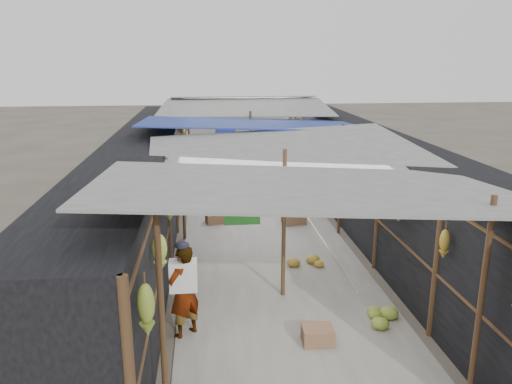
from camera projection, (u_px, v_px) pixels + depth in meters
name	position (u px, v px, depth m)	size (l,w,h in m)	color
aisle_slab	(260.00, 229.00, 12.10)	(3.60, 16.00, 0.02)	#9E998E
stall_left	(145.00, 187.00, 11.53)	(1.40, 15.00, 2.30)	black
stall_right	(371.00, 181.00, 12.07)	(1.40, 15.00, 2.30)	black
crate_near	(317.00, 336.00, 7.23)	(0.44, 0.35, 0.27)	#92684A
crate_mid	(294.00, 218.00, 12.45)	(0.53, 0.43, 0.32)	#92684A
crate_back	(215.00, 219.00, 12.48)	(0.42, 0.34, 0.27)	#92684A
black_basin	(318.00, 209.00, 13.40)	(0.60, 0.60, 0.18)	black
vendor_elderly	(184.00, 292.00, 7.30)	(0.52, 0.34, 1.43)	white
shopper_blue	(222.00, 168.00, 14.77)	(0.84, 0.65, 1.73)	#1E509A
vendor_seated	(293.00, 204.00, 12.42)	(0.64, 0.37, 1.00)	#504A45
market_canopy	(260.00, 129.00, 11.81)	(5.62, 15.20, 2.77)	brown
hanging_bananas	(268.00, 163.00, 11.40)	(3.95, 14.28, 0.82)	olive
floor_bananas	(277.00, 216.00, 12.64)	(3.97, 9.32, 0.32)	olive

